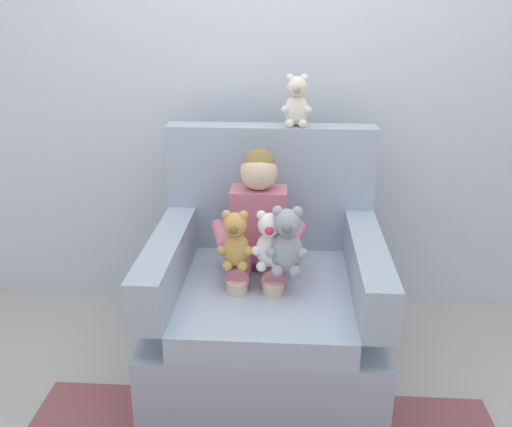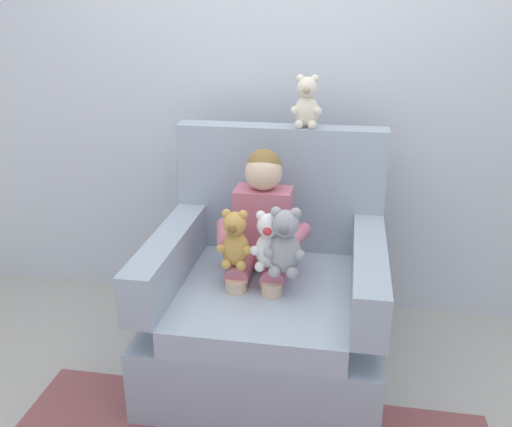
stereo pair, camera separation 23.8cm
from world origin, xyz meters
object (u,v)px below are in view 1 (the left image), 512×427
object	(u,v)px
plush_grey	(287,242)
plush_cream_on_backrest	(297,102)
plush_white	(270,242)
plush_honey	(235,241)
armchair	(267,300)
seated_child	(258,231)

from	to	relation	value
plush_grey	plush_cream_on_backrest	size ratio (longest dim) A/B	1.20
plush_white	plush_honey	xyz separation A→B (m)	(-0.15, -0.00, -0.00)
plush_white	plush_grey	bearing A→B (deg)	-12.05
plush_cream_on_backrest	armchair	bearing A→B (deg)	-117.26
plush_grey	plush_honey	xyz separation A→B (m)	(-0.22, 0.03, -0.02)
plush_honey	plush_cream_on_backrest	distance (m)	0.76
armchair	seated_child	distance (m)	0.34
plush_cream_on_backrest	seated_child	bearing A→B (deg)	-125.69
seated_child	plush_cream_on_backrest	xyz separation A→B (m)	(0.16, 0.33, 0.54)
plush_grey	plush_cream_on_backrest	world-z (taller)	plush_cream_on_backrest
plush_white	plush_cream_on_backrest	bearing A→B (deg)	90.79
armchair	seated_child	world-z (taller)	armchair
seated_child	plush_grey	world-z (taller)	seated_child
plush_white	plush_cream_on_backrest	world-z (taller)	plush_cream_on_backrest
seated_child	plush_cream_on_backrest	size ratio (longest dim) A/B	3.30
armchair	plush_grey	distance (m)	0.42
armchair	plush_cream_on_backrest	size ratio (longest dim) A/B	4.41
armchair	seated_child	xyz separation A→B (m)	(-0.05, 0.03, 0.34)
seated_child	plush_honey	xyz separation A→B (m)	(-0.09, -0.16, 0.02)
plush_honey	plush_cream_on_backrest	xyz separation A→B (m)	(0.25, 0.49, 0.52)
plush_grey	plush_cream_on_backrest	xyz separation A→B (m)	(0.03, 0.52, 0.50)
seated_child	plush_white	size ratio (longest dim) A/B	3.12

